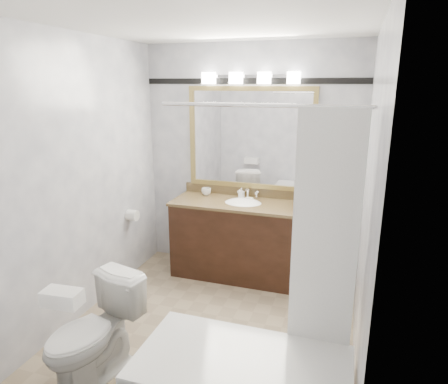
% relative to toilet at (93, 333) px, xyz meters
% --- Properties ---
extents(room, '(2.42, 2.62, 2.52)m').
position_rel_toilet_xyz_m(room, '(0.58, 0.87, 0.88)').
color(room, gray).
rests_on(room, ground).
extents(vanity, '(1.53, 0.58, 0.97)m').
position_rel_toilet_xyz_m(vanity, '(0.58, 1.89, 0.07)').
color(vanity, black).
rests_on(vanity, ground).
extents(mirror, '(1.40, 0.04, 1.10)m').
position_rel_toilet_xyz_m(mirror, '(0.58, 2.15, 1.13)').
color(mirror, '#A9914C').
rests_on(mirror, room).
extents(vanity_light_bar, '(1.02, 0.14, 0.12)m').
position_rel_toilet_xyz_m(vanity_light_bar, '(0.58, 2.10, 1.76)').
color(vanity_light_bar, silver).
rests_on(vanity_light_bar, room).
extents(accent_stripe, '(2.40, 0.01, 0.06)m').
position_rel_toilet_xyz_m(accent_stripe, '(0.58, 2.17, 1.73)').
color(accent_stripe, black).
rests_on(accent_stripe, room).
extents(bathtub, '(1.30, 0.75, 1.96)m').
position_rel_toilet_xyz_m(bathtub, '(1.13, -0.03, -0.09)').
color(bathtub, white).
rests_on(bathtub, ground).
extents(tp_roll, '(0.11, 0.12, 0.12)m').
position_rel_toilet_xyz_m(tp_roll, '(-0.56, 1.54, 0.33)').
color(tp_roll, white).
rests_on(tp_roll, room).
extents(toilet, '(0.58, 0.81, 0.74)m').
position_rel_toilet_xyz_m(toilet, '(0.00, 0.00, 0.00)').
color(toilet, white).
rests_on(toilet, ground).
extents(tissue_box, '(0.25, 0.15, 0.10)m').
position_rel_toilet_xyz_m(tissue_box, '(0.00, -0.25, 0.42)').
color(tissue_box, white).
rests_on(tissue_box, toilet).
extents(coffee_maker, '(0.17, 0.21, 0.33)m').
position_rel_toilet_xyz_m(coffee_maker, '(1.21, 1.88, 0.65)').
color(coffee_maker, black).
rests_on(coffee_maker, vanity).
extents(cup_left, '(0.14, 0.14, 0.08)m').
position_rel_toilet_xyz_m(cup_left, '(0.10, 2.04, 0.52)').
color(cup_left, white).
rests_on(cup_left, vanity).
extents(cup_right, '(0.08, 0.08, 0.07)m').
position_rel_toilet_xyz_m(cup_right, '(0.10, 2.10, 0.51)').
color(cup_right, white).
rests_on(cup_right, vanity).
extents(soap_bottle_a, '(0.06, 0.06, 0.12)m').
position_rel_toilet_xyz_m(soap_bottle_a, '(0.51, 2.04, 0.54)').
color(soap_bottle_a, white).
rests_on(soap_bottle_a, vanity).
extents(soap_bar, '(0.09, 0.07, 0.02)m').
position_rel_toilet_xyz_m(soap_bar, '(0.61, 2.01, 0.49)').
color(soap_bar, '#EAE7C0').
rests_on(soap_bar, vanity).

